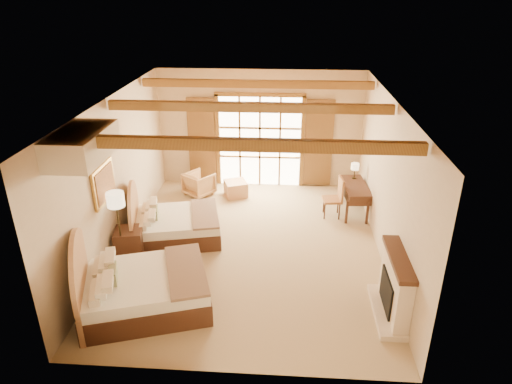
# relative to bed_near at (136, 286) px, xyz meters

# --- Properties ---
(floor) EXTENTS (7.00, 7.00, 0.00)m
(floor) POSITION_rel_bed_near_xyz_m (1.81, 2.10, -0.42)
(floor) COLOR tan
(floor) RESTS_ON ground
(wall_back) EXTENTS (5.50, 0.00, 5.50)m
(wall_back) POSITION_rel_bed_near_xyz_m (1.81, 5.60, 1.18)
(wall_back) COLOR beige
(wall_back) RESTS_ON ground
(wall_left) EXTENTS (0.00, 7.00, 7.00)m
(wall_left) POSITION_rel_bed_near_xyz_m (-0.94, 2.10, 1.18)
(wall_left) COLOR beige
(wall_left) RESTS_ON ground
(wall_right) EXTENTS (0.00, 7.00, 7.00)m
(wall_right) POSITION_rel_bed_near_xyz_m (4.56, 2.10, 1.18)
(wall_right) COLOR beige
(wall_right) RESTS_ON ground
(ceiling) EXTENTS (7.00, 7.00, 0.00)m
(ceiling) POSITION_rel_bed_near_xyz_m (1.81, 2.10, 2.78)
(ceiling) COLOR #B2733A
(ceiling) RESTS_ON ground
(ceiling_beams) EXTENTS (5.39, 4.60, 0.18)m
(ceiling_beams) POSITION_rel_bed_near_xyz_m (1.81, 2.10, 2.66)
(ceiling_beams) COLOR olive
(ceiling_beams) RESTS_ON ceiling
(french_doors) EXTENTS (3.95, 0.08, 2.60)m
(french_doors) POSITION_rel_bed_near_xyz_m (1.81, 5.54, 0.83)
(french_doors) COLOR white
(french_doors) RESTS_ON ground
(fireplace) EXTENTS (0.46, 1.40, 1.16)m
(fireplace) POSITION_rel_bed_near_xyz_m (4.41, 0.10, 0.09)
(fireplace) COLOR beige
(fireplace) RESTS_ON ground
(painting) EXTENTS (0.06, 0.95, 0.75)m
(painting) POSITION_rel_bed_near_xyz_m (-0.89, 1.35, 1.33)
(painting) COLOR gold
(painting) RESTS_ON wall_left
(canopy_valance) EXTENTS (0.70, 1.40, 0.45)m
(canopy_valance) POSITION_rel_bed_near_xyz_m (-0.59, 0.10, 2.53)
(canopy_valance) COLOR #F2E3C5
(canopy_valance) RESTS_ON ceiling
(bed_near) EXTENTS (2.57, 2.16, 1.40)m
(bed_near) POSITION_rel_bed_near_xyz_m (0.00, 0.00, 0.00)
(bed_near) COLOR #3F2618
(bed_near) RESTS_ON floor
(bed_far) EXTENTS (2.16, 1.79, 1.23)m
(bed_far) POSITION_rel_bed_near_xyz_m (0.01, 2.39, -0.05)
(bed_far) COLOR #3F2618
(bed_far) RESTS_ON floor
(nightstand) EXTENTS (0.64, 0.64, 0.66)m
(nightstand) POSITION_rel_bed_near_xyz_m (-0.62, 1.53, -0.09)
(nightstand) COLOR #3F2618
(nightstand) RESTS_ON floor
(floor_lamp) EXTENTS (0.34, 0.34, 1.59)m
(floor_lamp) POSITION_rel_bed_near_xyz_m (-0.69, 1.29, 0.93)
(floor_lamp) COLOR #322815
(floor_lamp) RESTS_ON floor
(armchair) EXTENTS (0.95, 0.96, 0.63)m
(armchair) POSITION_rel_bed_near_xyz_m (0.23, 4.72, -0.11)
(armchair) COLOR tan
(armchair) RESTS_ON floor
(ottoman) EXTENTS (0.71, 0.71, 0.40)m
(ottoman) POSITION_rel_bed_near_xyz_m (1.21, 4.74, -0.22)
(ottoman) COLOR tan
(ottoman) RESTS_ON floor
(desk) EXTENTS (0.70, 1.39, 0.72)m
(desk) POSITION_rel_bed_near_xyz_m (4.24, 3.98, -0.03)
(desk) COLOR #3F2618
(desk) RESTS_ON floor
(desk_chair) EXTENTS (0.49, 0.49, 1.00)m
(desk_chair) POSITION_rel_bed_near_xyz_m (3.70, 3.71, -0.11)
(desk_chair) COLOR #9E643B
(desk_chair) RESTS_ON floor
(desk_lamp) EXTENTS (0.20, 0.20, 0.40)m
(desk_lamp) POSITION_rel_bed_near_xyz_m (4.26, 4.41, 0.60)
(desk_lamp) COLOR #322815
(desk_lamp) RESTS_ON desk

